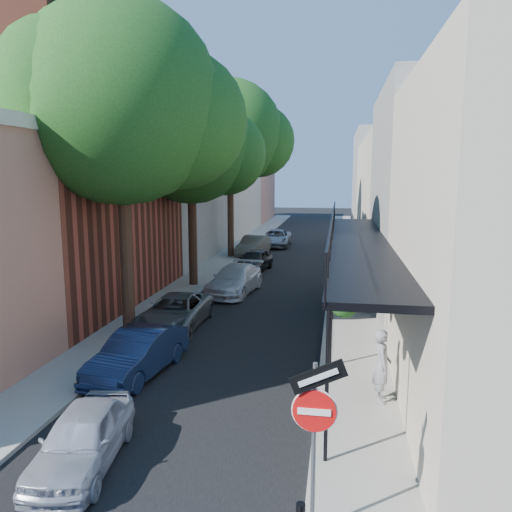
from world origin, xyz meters
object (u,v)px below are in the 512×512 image
at_px(parked_car_e, 254,260).
at_px(parked_car_f, 253,246).
at_px(sign_post, 315,418).
at_px(parked_car_d, 235,280).
at_px(parked_car_g, 276,238).
at_px(parked_car_a, 83,438).
at_px(parked_car_b, 138,353).
at_px(oak_far, 237,135).
at_px(parked_car_c, 175,312).
at_px(pedestrian, 382,366).
at_px(oak_mid, 200,146).
at_px(oak_near, 136,107).

xyz_separation_m(parked_car_e, parked_car_f, (-1.03, 5.68, 0.05)).
distance_m(sign_post, parked_car_d, 16.59).
distance_m(parked_car_e, parked_car_g, 10.46).
bearing_deg(parked_car_a, parked_car_f, 84.82).
bearing_deg(sign_post, parked_car_d, 106.00).
relative_size(parked_car_a, parked_car_e, 0.88).
height_order(parked_car_b, parked_car_g, parked_car_g).
height_order(oak_far, parked_car_c, oak_far).
bearing_deg(parked_car_f, parked_car_e, -72.30).
xyz_separation_m(parked_car_g, pedestrian, (5.99, -27.11, 0.38)).
distance_m(oak_mid, parked_car_f, 11.85).
distance_m(oak_near, parked_car_e, 14.35).
xyz_separation_m(parked_car_a, parked_car_c, (-1.08, 8.86, 0.03)).
relative_size(parked_car_a, parked_car_c, 0.77).
relative_size(sign_post, oak_near, 0.26).
bearing_deg(parked_car_d, pedestrian, -54.47).
bearing_deg(oak_far, oak_near, -90.04).
bearing_deg(parked_car_g, parked_car_a, -90.46).
bearing_deg(parked_car_g, oak_mid, -98.24).
relative_size(oak_near, parked_car_g, 2.42).
xyz_separation_m(parked_car_e, parked_car_g, (-0.01, 10.46, 0.01)).
relative_size(parked_car_g, pedestrian, 2.57).
xyz_separation_m(oak_near, oak_far, (0.01, 17.01, 0.38)).
bearing_deg(parked_car_c, oak_mid, 97.86).
bearing_deg(oak_mid, sign_post, -69.14).
bearing_deg(parked_car_b, oak_near, 117.28).
relative_size(parked_car_e, pedestrian, 2.07).
distance_m(parked_car_a, pedestrian, 6.99).
relative_size(sign_post, pedestrian, 1.63).
distance_m(oak_near, parked_car_d, 9.98).
distance_m(parked_car_d, parked_car_f, 11.36).
xyz_separation_m(sign_post, parked_car_a, (-4.56, 1.29, -1.46)).
height_order(oak_far, parked_car_b, oak_far).
relative_size(oak_far, pedestrian, 6.48).
relative_size(parked_car_b, parked_car_e, 1.03).
xyz_separation_m(parked_car_f, parked_car_g, (1.01, 4.77, -0.04)).
height_order(sign_post, parked_car_f, sign_post).
bearing_deg(oak_far, parked_car_a, -85.53).
bearing_deg(pedestrian, parked_car_g, 11.65).
bearing_deg(parked_car_c, parked_car_e, 84.90).
xyz_separation_m(oak_mid, parked_car_c, (0.94, -7.11, -6.45)).
distance_m(oak_near, parked_car_b, 8.17).
distance_m(parked_car_b, pedestrian, 6.73).
bearing_deg(parked_car_g, oak_near, -95.41).
xyz_separation_m(oak_far, pedestrian, (7.94, -21.42, -7.22)).
bearing_deg(sign_post, oak_mid, 110.86).
height_order(oak_mid, oak_far, oak_far).
bearing_deg(sign_post, oak_near, 125.09).
relative_size(parked_car_d, parked_car_g, 0.98).
xyz_separation_m(oak_near, pedestrian, (7.95, -4.41, -6.84)).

